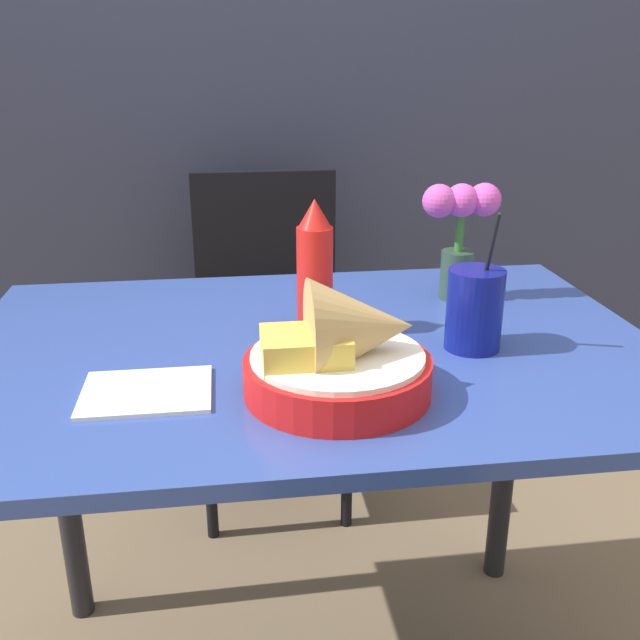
% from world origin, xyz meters
% --- Properties ---
extents(wall_window, '(7.00, 0.06, 2.60)m').
position_xyz_m(wall_window, '(0.00, 1.16, 1.30)').
color(wall_window, '#2D334C').
rests_on(wall_window, ground_plane).
extents(dining_table, '(1.11, 0.76, 0.78)m').
position_xyz_m(dining_table, '(0.00, 0.00, 0.66)').
color(dining_table, '#334C9E').
rests_on(dining_table, ground_plane).
extents(chair_far_window, '(0.40, 0.40, 0.91)m').
position_xyz_m(chair_far_window, '(-0.02, 0.84, 0.54)').
color(chair_far_window, black).
rests_on(chair_far_window, ground_plane).
extents(food_basket, '(0.26, 0.26, 0.16)m').
position_xyz_m(food_basket, '(0.02, -0.18, 0.83)').
color(food_basket, red).
rests_on(food_basket, dining_table).
extents(ketchup_bottle, '(0.06, 0.06, 0.22)m').
position_xyz_m(ketchup_bottle, '(0.01, 0.05, 0.88)').
color(ketchup_bottle, red).
rests_on(ketchup_bottle, dining_table).
extents(drink_cup, '(0.09, 0.09, 0.22)m').
position_xyz_m(drink_cup, '(0.25, -0.05, 0.84)').
color(drink_cup, navy).
rests_on(drink_cup, dining_table).
extents(flower_vase, '(0.15, 0.06, 0.22)m').
position_xyz_m(flower_vase, '(0.30, 0.19, 0.91)').
color(flower_vase, '#2D4738').
rests_on(flower_vase, dining_table).
extents(napkin, '(0.17, 0.14, 0.01)m').
position_xyz_m(napkin, '(-0.25, -0.15, 0.78)').
color(napkin, white).
rests_on(napkin, dining_table).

